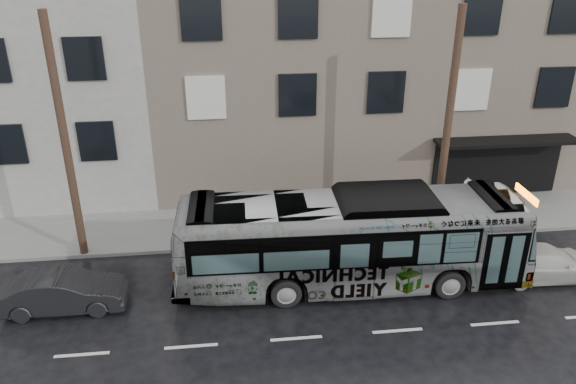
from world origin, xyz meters
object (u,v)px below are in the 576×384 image
object	(u,v)px
dark_sedan	(63,292)
utility_pole_rear	(65,142)
white_sedan	(545,262)
sign_post	(464,205)
utility_pole_front	(448,128)
bus	(351,240)

from	to	relation	value
dark_sedan	utility_pole_rear	bearing A→B (deg)	1.27
white_sedan	dark_sedan	world-z (taller)	dark_sedan
sign_post	white_sedan	bearing A→B (deg)	-63.58
utility_pole_front	sign_post	distance (m)	3.48
white_sedan	dark_sedan	bearing A→B (deg)	91.09
sign_post	bus	size ratio (longest dim) A/B	0.20
utility_pole_rear	dark_sedan	bearing A→B (deg)	-88.26
utility_pole_front	utility_pole_rear	bearing A→B (deg)	180.00
utility_pole_front	utility_pole_rear	distance (m)	14.00
bus	white_sedan	size ratio (longest dim) A/B	2.92
sign_post	bus	world-z (taller)	bus
utility_pole_front	white_sedan	distance (m)	5.99
utility_pole_rear	sign_post	size ratio (longest dim) A/B	3.75
utility_pole_front	dark_sedan	world-z (taller)	utility_pole_front
utility_pole_front	utility_pole_rear	xyz separation A→B (m)	(-14.00, 0.00, 0.00)
sign_post	dark_sedan	distance (m)	15.39
utility_pole_rear	bus	bearing A→B (deg)	-16.69
utility_pole_front	white_sedan	size ratio (longest dim) A/B	2.15
white_sedan	dark_sedan	xyz separation A→B (m)	(-16.70, 0.02, 0.06)
utility_pole_front	white_sedan	xyz separation A→B (m)	(2.80, -3.42, -4.04)
utility_pole_front	utility_pole_rear	world-z (taller)	same
utility_pole_front	sign_post	xyz separation A→B (m)	(1.10, 0.00, -3.30)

